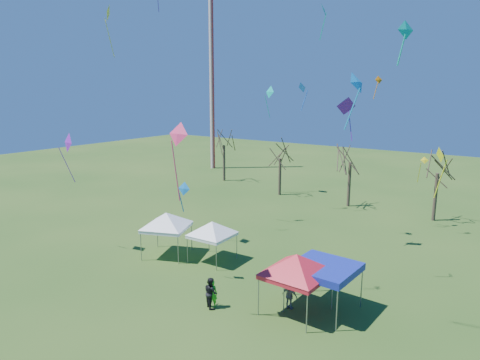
# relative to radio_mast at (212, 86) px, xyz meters

# --- Properties ---
(ground) EXTENTS (140.00, 140.00, 0.00)m
(ground) POSITION_rel_radio_mast_xyz_m (28.00, -34.00, -12.50)
(ground) COLOR #284D19
(ground) RESTS_ON ground
(radio_mast) EXTENTS (0.70, 0.70, 25.00)m
(radio_mast) POSITION_rel_radio_mast_xyz_m (0.00, 0.00, 0.00)
(radio_mast) COLOR silver
(radio_mast) RESTS_ON ground
(tree_0) EXTENTS (3.83, 3.83, 8.44)m
(tree_0) POSITION_rel_radio_mast_xyz_m (7.15, -6.62, -6.01)
(tree_0) COLOR #3D2D21
(tree_0) RESTS_ON ground
(tree_1) EXTENTS (3.42, 3.42, 7.54)m
(tree_1) POSITION_rel_radio_mast_xyz_m (17.23, -9.35, -6.71)
(tree_1) COLOR #3D2D21
(tree_1) RESTS_ON ground
(tree_2) EXTENTS (3.71, 3.71, 8.18)m
(tree_2) POSITION_rel_radio_mast_xyz_m (25.63, -9.62, -6.21)
(tree_2) COLOR #3D2D21
(tree_2) RESTS_ON ground
(tree_3) EXTENTS (3.59, 3.59, 7.91)m
(tree_3) POSITION_rel_radio_mast_xyz_m (34.03, -9.96, -6.42)
(tree_3) COLOR #3D2D21
(tree_3) RESTS_ON ground
(tent_white_west) EXTENTS (3.95, 3.95, 3.74)m
(tent_white_west) POSITION_rel_radio_mast_xyz_m (19.65, -30.35, -9.48)
(tent_white_west) COLOR gray
(tent_white_west) RESTS_ON ground
(tent_white_mid) EXTENTS (3.79, 3.79, 3.35)m
(tent_white_mid) POSITION_rel_radio_mast_xyz_m (23.04, -29.29, -9.80)
(tent_white_mid) COLOR gray
(tent_white_mid) RESTS_ON ground
(tent_red) EXTENTS (4.41, 4.41, 3.89)m
(tent_red) POSITION_rel_radio_mast_xyz_m (31.29, -32.44, -9.36)
(tent_red) COLOR gray
(tent_red) RESTS_ON ground
(tent_blue) EXTENTS (3.53, 3.53, 2.62)m
(tent_blue) POSITION_rel_radio_mast_xyz_m (32.38, -31.31, -10.09)
(tent_blue) COLOR gray
(tent_blue) RESTS_ON ground
(person_green) EXTENTS (0.67, 0.54, 1.60)m
(person_green) POSITION_rel_radio_mast_xyz_m (27.18, -34.54, -11.70)
(person_green) COLOR green
(person_green) RESTS_ON ground
(person_grey) EXTENTS (0.92, 0.40, 1.56)m
(person_grey) POSITION_rel_radio_mast_xyz_m (30.84, -32.28, -11.72)
(person_grey) COLOR slate
(person_grey) RESTS_ON ground
(person_dark) EXTENTS (1.07, 1.01, 1.75)m
(person_dark) POSITION_rel_radio_mast_xyz_m (27.13, -34.61, -11.63)
(person_dark) COLOR black
(person_dark) RESTS_ON ground
(kite_11) EXTENTS (1.61, 1.60, 3.25)m
(kite_11) POSITION_rel_radio_mast_xyz_m (29.37, -21.41, -1.71)
(kite_11) COLOR #5C17A4
(kite_11) RESTS_ON ground
(kite_19) EXTENTS (0.67, 0.73, 1.92)m
(kite_19) POSITION_rel_radio_mast_xyz_m (29.88, -15.74, 0.19)
(kite_19) COLOR orange
(kite_19) RESTS_ON ground
(kite_18) EXTENTS (0.59, 0.86, 2.04)m
(kite_18) POSITION_rel_radio_mast_xyz_m (30.41, -28.23, 3.79)
(kite_18) COLOR #0BB296
(kite_18) RESTS_ON ground
(kite_22) EXTENTS (0.87, 0.79, 2.34)m
(kite_22) POSITION_rel_radio_mast_xyz_m (33.32, -12.74, -6.63)
(kite_22) COLOR yellow
(kite_22) RESTS_ON ground
(kite_25) EXTENTS (0.61, 0.77, 1.80)m
(kite_25) POSITION_rel_radio_mast_xyz_m (36.17, -33.01, 1.77)
(kite_25) COLOR #0CB69F
(kite_25) RESTS_ON ground
(kite_13) EXTENTS (1.15, 0.95, 2.68)m
(kite_13) POSITION_rel_radio_mast_xyz_m (22.25, -14.27, -0.35)
(kite_13) COLOR blue
(kite_13) RESTS_ON ground
(kite_2) EXTENTS (1.50, 0.99, 3.65)m
(kite_2) POSITION_rel_radio_mast_xyz_m (15.65, -9.30, -0.79)
(kite_2) COLOR #0CB5A6
(kite_2) RESTS_ON ground
(kite_5) EXTENTS (1.24, 0.54, 4.00)m
(kite_5) POSITION_rel_radio_mast_xyz_m (26.78, -36.53, -2.72)
(kite_5) COLOR #F9376D
(kite_5) RESTS_ON ground
(kite_1) EXTENTS (0.88, 0.45, 1.97)m
(kite_1) POSITION_rel_radio_mast_xyz_m (23.63, -32.77, -6.54)
(kite_1) COLOR blue
(kite_1) RESTS_ON ground
(kite_14) EXTENTS (1.47, 1.00, 3.79)m
(kite_14) POSITION_rel_radio_mast_xyz_m (13.34, -33.67, -4.31)
(kite_14) COLOR purple
(kite_14) RESTS_ON ground
(kite_8) EXTENTS (1.08, 1.13, 3.61)m
(kite_8) POSITION_rel_radio_mast_xyz_m (15.16, -30.88, 4.71)
(kite_8) COLOR yellow
(kite_8) RESTS_ON ground
(kite_17) EXTENTS (0.71, 0.85, 2.67)m
(kite_17) POSITION_rel_radio_mast_xyz_m (37.09, -27.96, -3.92)
(kite_17) COLOR #F2FA1A
(kite_17) RESTS_ON ground
(kite_27) EXTENTS (0.65, 0.95, 2.16)m
(kite_27) POSITION_rel_radio_mast_xyz_m (35.33, -36.00, -0.35)
(kite_27) COLOR #148ADE
(kite_27) RESTS_ON ground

